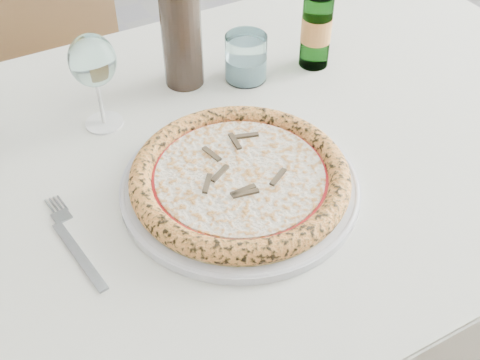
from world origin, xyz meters
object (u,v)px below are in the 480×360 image
(pizza, at_px, (240,177))
(wine_glass, at_px, (93,63))
(dining_table, at_px, (213,189))
(beer_bottle, at_px, (317,22))
(chair_far, at_px, (64,60))
(plate, at_px, (240,185))
(wine_bottle, at_px, (181,21))
(tumbler, at_px, (246,61))

(pizza, relative_size, wine_glass, 1.95)
(dining_table, relative_size, beer_bottle, 6.83)
(chair_far, xyz_separation_m, beer_bottle, (0.36, -0.63, 0.31))
(dining_table, distance_m, beer_bottle, 0.37)
(plate, distance_m, wine_glass, 0.31)
(chair_far, distance_m, plate, 0.90)
(pizza, height_order, wine_bottle, wine_bottle)
(tumbler, distance_m, beer_bottle, 0.15)
(pizza, xyz_separation_m, tumbler, (0.16, 0.27, 0.01))
(wine_bottle, bearing_deg, beer_bottle, -14.40)
(pizza, bearing_deg, dining_table, 90.00)
(wine_bottle, bearing_deg, chair_far, 101.47)
(dining_table, bearing_deg, plate, -90.00)
(pizza, bearing_deg, beer_bottle, 39.44)
(plate, bearing_deg, dining_table, 90.00)
(dining_table, relative_size, wine_bottle, 5.13)
(dining_table, bearing_deg, wine_glass, 129.16)
(pizza, xyz_separation_m, wine_bottle, (0.05, 0.31, 0.10))
(dining_table, xyz_separation_m, chair_far, (-0.06, 0.77, -0.14))
(plate, height_order, tumbler, tumbler)
(tumbler, distance_m, wine_bottle, 0.15)
(chair_far, relative_size, wine_glass, 5.39)
(wine_glass, bearing_deg, pizza, -63.50)
(plate, height_order, wine_glass, wine_glass)
(wine_bottle, bearing_deg, tumbler, -22.17)
(pizza, xyz_separation_m, beer_bottle, (0.30, 0.25, 0.06))
(dining_table, height_order, wine_bottle, wine_bottle)
(wine_glass, distance_m, wine_bottle, 0.19)
(dining_table, relative_size, tumbler, 17.32)
(wine_glass, bearing_deg, beer_bottle, -1.63)
(dining_table, height_order, pizza, pizza)
(chair_far, xyz_separation_m, plate, (0.06, -0.87, 0.23))
(chair_far, bearing_deg, dining_table, -85.25)
(beer_bottle, xyz_separation_m, wine_bottle, (-0.25, 0.06, 0.04))
(wine_glass, bearing_deg, plate, -63.50)
(dining_table, bearing_deg, beer_bottle, 26.01)
(plate, xyz_separation_m, wine_bottle, (0.05, 0.31, 0.12))
(chair_far, xyz_separation_m, tumbler, (0.22, -0.61, 0.26))
(wine_glass, distance_m, beer_bottle, 0.43)
(chair_far, relative_size, plate, 2.53)
(pizza, bearing_deg, chair_far, 94.21)
(plate, bearing_deg, chair_far, 94.21)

